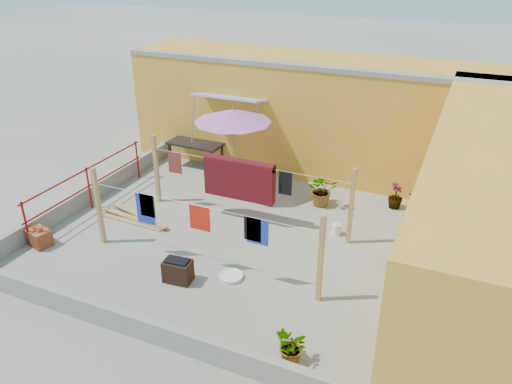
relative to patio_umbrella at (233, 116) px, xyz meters
The scene contains 21 objects.
ground 3.08m from the patio_umbrella, 65.43° to the right, with size 80.00×80.00×0.00m, color #9E998E.
wall_back 3.07m from the patio_umbrella, 61.88° to the left, with size 11.00×3.27×3.21m.
wall_right 6.47m from the patio_umbrella, 18.31° to the right, with size 2.40×9.00×3.20m, color orange.
parapet_front 6.00m from the patio_umbrella, 80.62° to the right, with size 8.30×0.16×0.44m, color gray.
parapet_left 4.21m from the patio_umbrella, 147.27° to the right, with size 0.16×7.30×0.44m, color gray.
red_railing 3.94m from the patio_umbrella, 142.70° to the right, with size 0.05×4.20×1.10m.
clothesline_rig 2.00m from the patio_umbrella, 62.51° to the right, with size 5.09×2.35×1.80m.
patio_umbrella is the anchor object (origin of this frame).
outdoor_table 2.61m from the patio_umbrella, 147.43° to the left, with size 1.64×0.84×0.76m.
brick_stack 5.31m from the patio_umbrella, 124.13° to the right, with size 0.59×0.49×0.45m.
lumber_pile 3.49m from the patio_umbrella, 123.30° to the right, with size 2.06×0.64×0.12m.
brazier 4.47m from the patio_umbrella, 79.70° to the right, with size 0.57×0.41×0.49m.
white_basin 4.38m from the patio_umbrella, 64.79° to the right, with size 0.49×0.49×0.08m.
water_jug_a 5.10m from the patio_umbrella, ahead, with size 0.22×0.22×0.34m.
water_jug_b 3.81m from the patio_umbrella, 18.18° to the right, with size 0.20×0.20×0.32m.
green_hose 5.11m from the patio_umbrella, ahead, with size 0.55×0.55×0.08m.
plant_back_a 2.91m from the patio_umbrella, ahead, with size 0.77×0.67×0.86m, color #1B611D.
plant_back_b 4.54m from the patio_umbrella, 12.01° to the left, with size 0.37×0.37×0.66m, color #1B611D.
plant_right_a 4.94m from the patio_umbrella, ahead, with size 0.44×0.30×0.84m, color #1B611D.
plant_right_b 5.21m from the patio_umbrella, 19.11° to the right, with size 0.39×0.31×0.70m, color #1B611D.
plant_right_c 6.47m from the patio_umbrella, 55.49° to the right, with size 0.56×0.49×0.62m, color #1B611D.
Camera 1 is at (4.48, -8.72, 5.93)m, focal length 35.00 mm.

